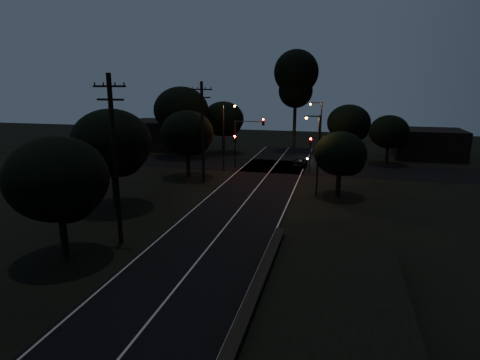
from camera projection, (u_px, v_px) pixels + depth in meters
The scene contains 21 objects.
road_surface at pixel (257, 188), 40.68m from camera, with size 60.00×70.00×0.03m.
utility_pole_mid at pixel (115, 158), 25.52m from camera, with size 2.20×0.30×11.00m.
utility_pole_far at pixel (203, 131), 41.60m from camera, with size 2.20×0.30×10.50m.
tree_left_b at pixel (59, 182), 23.22m from camera, with size 5.87×5.87×7.47m.
tree_left_c at pixel (113, 145), 33.07m from camera, with size 6.61×6.61×8.35m.
tree_left_d at pixel (189, 134), 44.07m from camera, with size 5.86×5.86×7.43m.
tree_far_nw at pixel (225, 120), 59.23m from camera, with size 6.04×6.04×7.65m.
tree_far_w at pixel (183, 111), 56.24m from camera, with size 7.71×7.71×9.83m.
tree_far_ne at pixel (350, 124), 55.05m from camera, with size 5.88×5.88×7.44m.
tree_far_e at pixel (390, 133), 51.25m from camera, with size 4.99×4.99×6.33m.
tree_right_a at pixel (342, 155), 36.68m from camera, with size 4.77×4.77×6.07m.
tall_pine at pixel (296, 78), 60.33m from camera, with size 6.68×6.68×15.18m.
building_left at pixel (161, 134), 64.51m from camera, with size 10.00×8.00×4.40m, color black.
building_right at pixel (428, 144), 56.14m from camera, with size 9.00×7.00×4.00m, color black.
signal_left at pixel (235, 145), 49.43m from camera, with size 0.28×0.35×4.10m.
signal_right at pixel (310, 148), 47.28m from camera, with size 0.28×0.35×4.10m.
signal_mast at pixel (248, 133), 48.68m from camera, with size 3.70×0.35×6.25m.
streetlight_a at pixel (225, 132), 47.30m from camera, with size 1.66×0.26×8.00m.
streetlight_b at pixel (319, 129), 50.47m from camera, with size 1.66×0.26×8.00m.
streetlight_c at pixel (316, 149), 37.22m from camera, with size 1.46×0.26×7.50m.
car at pixel (300, 161), 50.79m from camera, with size 1.52×3.79×1.29m, color black.
Camera 1 is at (7.81, -7.45, 10.49)m, focal length 30.00 mm.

